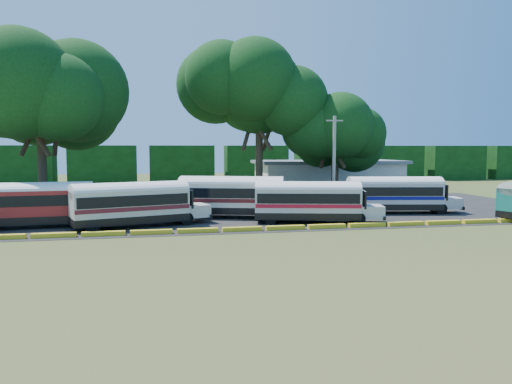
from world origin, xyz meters
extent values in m
plane|color=#2F4A18|center=(0.00, 0.00, 0.00)|extent=(160.00, 160.00, 0.00)
cube|color=black|center=(1.00, 12.00, 0.01)|extent=(64.00, 24.00, 0.02)
cube|color=yellow|center=(-13.50, 1.00, 0.15)|extent=(2.70, 0.45, 0.30)
cube|color=yellow|center=(-10.50, 1.00, 0.15)|extent=(2.70, 0.45, 0.30)
cube|color=yellow|center=(-7.50, 1.00, 0.15)|extent=(2.70, 0.45, 0.30)
cube|color=yellow|center=(-4.50, 1.00, 0.15)|extent=(2.70, 0.45, 0.30)
cube|color=yellow|center=(-1.50, 1.00, 0.15)|extent=(2.70, 0.45, 0.30)
cube|color=yellow|center=(1.50, 1.00, 0.15)|extent=(2.70, 0.45, 0.30)
cube|color=yellow|center=(4.50, 1.00, 0.15)|extent=(2.70, 0.45, 0.30)
cube|color=yellow|center=(7.50, 1.00, 0.15)|extent=(2.70, 0.45, 0.30)
cube|color=yellow|center=(10.50, 1.00, 0.15)|extent=(2.70, 0.45, 0.30)
cube|color=yellow|center=(13.50, 1.00, 0.15)|extent=(2.70, 0.45, 0.30)
cube|color=yellow|center=(16.50, 1.00, 0.15)|extent=(2.70, 0.45, 0.30)
cube|color=yellow|center=(19.50, 1.00, 0.15)|extent=(2.70, 0.45, 0.30)
cube|color=silver|center=(18.00, 30.00, 1.80)|extent=(18.00, 8.00, 3.60)
cube|color=slate|center=(18.00, 30.00, 3.80)|extent=(19.00, 9.00, 0.40)
cube|color=black|center=(-24.00, 48.00, 3.00)|extent=(10.00, 4.00, 6.00)
cube|color=black|center=(-12.00, 48.00, 3.00)|extent=(10.00, 4.00, 6.00)
cube|color=black|center=(0.00, 48.00, 3.00)|extent=(10.00, 4.00, 6.00)
cube|color=black|center=(12.00, 48.00, 3.00)|extent=(10.00, 4.00, 6.00)
cube|color=black|center=(24.00, 48.00, 3.00)|extent=(10.00, 4.00, 6.00)
cube|color=black|center=(36.00, 48.00, 3.00)|extent=(10.00, 4.00, 6.00)
cube|color=black|center=(48.00, 48.00, 3.00)|extent=(10.00, 4.00, 6.00)
cylinder|color=black|center=(-8.79, 4.82, 0.49)|extent=(0.99, 0.35, 0.97)
cylinder|color=black|center=(-8.96, 6.89, 0.49)|extent=(0.99, 0.35, 0.97)
cube|color=black|center=(-12.65, 5.55, 0.63)|extent=(8.14, 3.06, 0.53)
cube|color=maroon|center=(-12.65, 5.55, 1.78)|extent=(8.14, 3.06, 1.78)
cube|color=black|center=(-12.65, 5.55, 2.00)|extent=(7.83, 3.09, 0.75)
ellipsoid|color=silver|center=(-12.65, 5.55, 2.67)|extent=(8.14, 3.06, 1.09)
cube|color=maroon|center=(-7.81, 5.94, 0.92)|extent=(1.92, 2.27, 0.92)
cube|color=black|center=(-8.42, 5.89, 1.87)|extent=(0.32, 2.24, 1.33)
cube|color=black|center=(-6.99, 6.01, 0.53)|extent=(0.37, 2.39, 0.29)
cylinder|color=black|center=(-2.01, 4.41, 0.49)|extent=(1.01, 0.55, 0.97)
cylinder|color=black|center=(-2.63, 6.40, 0.49)|extent=(1.01, 0.55, 0.97)
cylinder|color=black|center=(-8.34, 2.45, 0.49)|extent=(1.01, 0.55, 0.97)
cylinder|color=black|center=(-8.95, 4.44, 0.49)|extent=(1.01, 0.55, 0.97)
cube|color=black|center=(-5.95, 4.28, 0.63)|extent=(8.35, 4.69, 0.54)
cube|color=beige|center=(-5.95, 4.28, 1.79)|extent=(8.35, 4.69, 1.78)
cube|color=black|center=(-5.95, 4.28, 2.00)|extent=(8.06, 4.65, 0.75)
cube|color=#5B171E|center=(-5.95, 4.28, 1.43)|extent=(8.28, 4.70, 0.29)
ellipsoid|color=silver|center=(-5.95, 4.28, 2.68)|extent=(8.35, 4.69, 1.10)
cube|color=beige|center=(-1.29, 5.72, 0.93)|extent=(2.31, 2.57, 0.93)
cube|color=black|center=(-1.88, 5.54, 1.88)|extent=(0.80, 2.18, 1.34)
cube|color=black|center=(-0.50, 5.97, 0.54)|extent=(0.87, 2.33, 0.29)
cube|color=black|center=(-9.71, 3.11, 0.54)|extent=(0.87, 2.33, 0.29)
cylinder|color=black|center=(5.30, 5.62, 0.51)|extent=(1.05, 0.57, 1.01)
cylinder|color=black|center=(5.95, 7.69, 0.51)|extent=(1.05, 0.57, 1.01)
cylinder|color=black|center=(-1.29, 7.66, 0.51)|extent=(1.05, 0.57, 1.01)
cylinder|color=black|center=(-0.64, 9.73, 0.51)|extent=(1.05, 0.57, 1.01)
cube|color=black|center=(1.85, 7.82, 0.66)|extent=(8.70, 4.89, 0.56)
cube|color=white|center=(1.85, 7.82, 1.86)|extent=(8.70, 4.89, 1.86)
cube|color=black|center=(1.85, 7.82, 2.09)|extent=(8.40, 4.85, 0.78)
cube|color=#531517|center=(1.85, 7.82, 1.49)|extent=(8.63, 4.90, 0.30)
ellipsoid|color=silver|center=(1.85, 7.82, 2.79)|extent=(8.70, 4.89, 1.14)
cube|color=white|center=(6.69, 6.32, 0.96)|extent=(2.41, 2.67, 0.96)
cube|color=black|center=(6.08, 6.51, 1.96)|extent=(0.84, 2.27, 1.39)
cube|color=black|center=(7.52, 6.07, 0.56)|extent=(0.91, 2.43, 0.30)
cube|color=black|center=(-2.08, 9.04, 0.56)|extent=(0.91, 2.43, 0.30)
cylinder|color=black|center=(10.31, 1.96, 0.47)|extent=(0.98, 0.48, 0.95)
cylinder|color=black|center=(10.79, 3.93, 0.47)|extent=(0.98, 0.48, 0.95)
cylinder|color=black|center=(4.05, 3.49, 0.47)|extent=(0.98, 0.48, 0.95)
cylinder|color=black|center=(4.53, 5.46, 0.47)|extent=(0.98, 0.48, 0.95)
cube|color=black|center=(6.96, 3.82, 0.62)|extent=(8.11, 4.15, 0.52)
cube|color=beige|center=(6.96, 3.82, 1.74)|extent=(8.11, 4.15, 1.73)
cube|color=black|center=(6.96, 3.82, 1.95)|extent=(7.82, 4.13, 0.73)
cube|color=#AD1124|center=(6.96, 3.82, 1.39)|extent=(8.04, 4.17, 0.28)
ellipsoid|color=silver|center=(6.96, 3.82, 2.61)|extent=(8.11, 4.15, 1.07)
cube|color=beige|center=(11.56, 2.70, 0.90)|extent=(2.15, 2.43, 0.90)
cube|color=black|center=(10.98, 2.84, 1.83)|extent=(0.66, 2.15, 1.30)
cube|color=black|center=(12.35, 2.50, 0.52)|extent=(0.72, 2.30, 0.28)
cube|color=black|center=(3.23, 4.74, 0.52)|extent=(0.72, 2.30, 0.28)
cylinder|color=black|center=(19.48, 6.06, 0.48)|extent=(0.99, 0.44, 0.96)
cylinder|color=black|center=(19.86, 8.07, 0.48)|extent=(0.99, 0.44, 0.96)
cylinder|color=black|center=(13.08, 7.25, 0.48)|extent=(0.99, 0.44, 0.96)
cylinder|color=black|center=(13.46, 9.26, 0.48)|extent=(0.99, 0.44, 0.96)
cube|color=black|center=(16.00, 7.75, 0.62)|extent=(8.15, 3.78, 0.53)
cube|color=beige|center=(16.00, 7.75, 1.76)|extent=(8.15, 3.78, 1.75)
cube|color=black|center=(16.00, 7.75, 1.97)|extent=(7.85, 3.78, 0.74)
cube|color=navy|center=(16.00, 7.75, 1.41)|extent=(8.08, 3.81, 0.29)
ellipsoid|color=silver|center=(16.00, 7.75, 2.63)|extent=(8.15, 3.78, 1.08)
cube|color=beige|center=(20.70, 6.87, 0.91)|extent=(2.08, 2.38, 0.91)
cube|color=black|center=(20.11, 6.98, 1.84)|extent=(0.54, 2.19, 1.31)
cube|color=black|center=(21.50, 6.72, 0.53)|extent=(0.60, 2.34, 0.29)
cube|color=black|center=(12.19, 8.45, 0.53)|extent=(0.60, 2.34, 0.29)
cylinder|color=black|center=(22.39, 1.88, 0.47)|extent=(0.97, 0.59, 0.94)
cube|color=black|center=(21.76, 0.55, 0.52)|extent=(1.00, 2.20, 0.28)
cylinder|color=#392B1C|center=(-14.25, 16.53, 3.75)|extent=(0.80, 0.80, 7.50)
cylinder|color=#392B1C|center=(-13.03, 16.97, 6.96)|extent=(1.34, 2.71, 4.28)
cylinder|color=#392B1C|center=(-15.25, 17.36, 6.96)|extent=(2.09, 2.37, 4.28)
cylinder|color=#392B1C|center=(-14.48, 15.25, 6.96)|extent=(2.76, 0.91, 4.28)
ellipsoid|color=black|center=(-14.25, 16.53, 10.94)|extent=(12.30, 12.30, 9.02)
cylinder|color=#392B1C|center=(7.01, 21.66, 4.08)|extent=(0.80, 0.80, 8.17)
cylinder|color=#392B1C|center=(8.23, 22.11, 7.58)|extent=(1.42, 2.91, 4.64)
cylinder|color=#392B1C|center=(6.01, 22.50, 7.58)|extent=(2.22, 2.53, 4.64)
cylinder|color=#392B1C|center=(6.78, 20.38, 7.58)|extent=(2.96, 0.94, 4.64)
ellipsoid|color=black|center=(7.01, 21.66, 11.87)|extent=(12.98, 12.98, 9.52)
cylinder|color=#392B1C|center=(15.32, 20.44, 2.65)|extent=(0.80, 0.80, 5.29)
cylinder|color=#392B1C|center=(16.54, 20.89, 4.91)|extent=(1.11, 2.06, 3.08)
cylinder|color=#392B1C|center=(14.32, 21.28, 4.91)|extent=(1.65, 1.84, 3.08)
cylinder|color=#392B1C|center=(15.09, 19.16, 4.91)|extent=(2.08, 0.79, 3.08)
ellipsoid|color=black|center=(15.32, 20.44, 7.87)|extent=(9.15, 9.15, 6.71)
cylinder|color=gray|center=(12.04, 11.94, 4.27)|extent=(0.30, 0.30, 8.55)
cube|color=gray|center=(12.04, 11.94, 8.12)|extent=(1.60, 0.12, 0.12)
camera|label=1|loc=(-4.22, -31.81, 5.62)|focal=35.00mm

